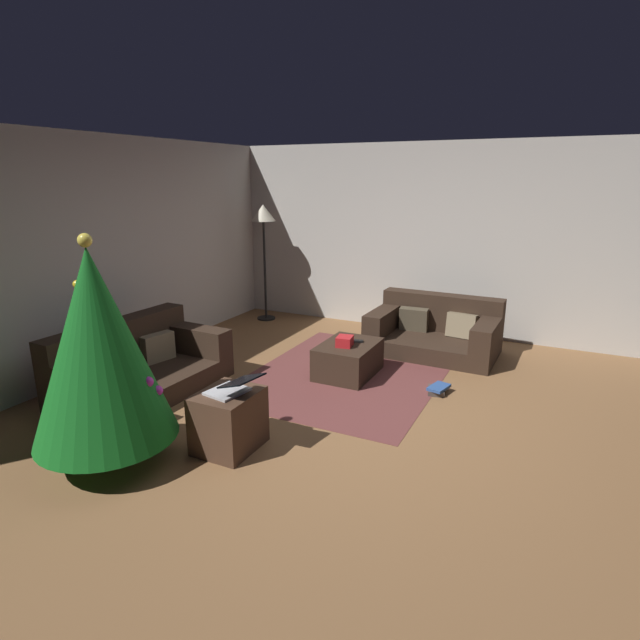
# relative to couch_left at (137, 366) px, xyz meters

# --- Properties ---
(ground_plane) EXTENTS (6.40, 6.40, 0.00)m
(ground_plane) POSITION_rel_couch_left_xyz_m (0.37, -2.25, -0.27)
(ground_plane) COLOR brown
(rear_partition) EXTENTS (6.40, 0.12, 2.60)m
(rear_partition) POSITION_rel_couch_left_xyz_m (0.37, 0.89, 1.03)
(rear_partition) COLOR beige
(rear_partition) RESTS_ON ground_plane
(corner_partition) EXTENTS (0.12, 6.40, 2.60)m
(corner_partition) POSITION_rel_couch_left_xyz_m (3.51, -2.25, 1.03)
(corner_partition) COLOR beige
(corner_partition) RESTS_ON ground_plane
(couch_left) EXTENTS (1.74, 0.99, 0.72)m
(couch_left) POSITION_rel_couch_left_xyz_m (0.00, 0.00, 0.00)
(couch_left) COLOR #332319
(couch_left) RESTS_ON ground_plane
(couch_right) EXTENTS (1.01, 1.56, 0.68)m
(couch_right) POSITION_rel_couch_left_xyz_m (2.62, -2.42, -0.01)
(couch_right) COLOR #332319
(couch_right) RESTS_ON ground_plane
(ottoman) EXTENTS (0.78, 0.57, 0.36)m
(ottoman) POSITION_rel_couch_left_xyz_m (1.39, -1.76, -0.09)
(ottoman) COLOR #332319
(ottoman) RESTS_ON ground_plane
(gift_box) EXTENTS (0.21, 0.19, 0.11)m
(gift_box) POSITION_rel_couch_left_xyz_m (1.29, -1.75, 0.14)
(gift_box) COLOR red
(gift_box) RESTS_ON ottoman
(tv_remote) EXTENTS (0.08, 0.17, 0.02)m
(tv_remote) POSITION_rel_couch_left_xyz_m (1.49, -1.80, 0.10)
(tv_remote) COLOR black
(tv_remote) RESTS_ON ottoman
(christmas_tree) EXTENTS (1.05, 1.05, 1.77)m
(christmas_tree) POSITION_rel_couch_left_xyz_m (-1.11, -0.82, 0.68)
(christmas_tree) COLOR brown
(christmas_tree) RESTS_ON ground_plane
(side_table) EXTENTS (0.52, 0.44, 0.49)m
(side_table) POSITION_rel_couch_left_xyz_m (-0.53, -1.52, -0.03)
(side_table) COLOR #4C3323
(side_table) RESTS_ON ground_plane
(laptop) EXTENTS (0.37, 0.46, 0.19)m
(laptop) POSITION_rel_couch_left_xyz_m (-0.54, -1.58, 0.27)
(laptop) COLOR silver
(laptop) RESTS_ON side_table
(book_stack) EXTENTS (0.28, 0.24, 0.08)m
(book_stack) POSITION_rel_couch_left_xyz_m (1.31, -2.78, -0.23)
(book_stack) COLOR #4C423D
(book_stack) RESTS_ON ground_plane
(corner_lamp) EXTENTS (0.36, 0.36, 1.75)m
(corner_lamp) POSITION_rel_couch_left_xyz_m (2.98, 0.31, 1.22)
(corner_lamp) COLOR black
(corner_lamp) RESTS_ON ground_plane
(area_rug) EXTENTS (2.60, 2.00, 0.01)m
(area_rug) POSITION_rel_couch_left_xyz_m (1.39, -1.76, -0.27)
(area_rug) COLOR brown
(area_rug) RESTS_ON ground_plane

